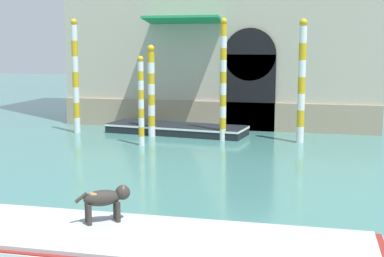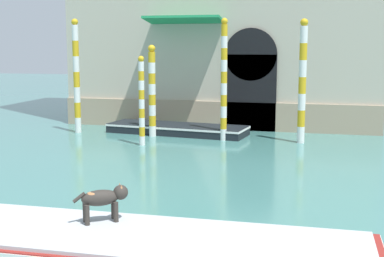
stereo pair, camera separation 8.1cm
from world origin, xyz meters
name	(u,v)px [view 2 (the right image)]	position (x,y,z in m)	size (l,w,h in m)	color
boat_foreground	(113,251)	(0.51, 5.56, 0.37)	(8.43, 2.18, 0.69)	maroon
dog_on_deck	(104,198)	(0.19, 6.00, 1.10)	(0.82, 0.62, 0.63)	#332D28
boat_moored_near_palazzo	(177,129)	(-2.15, 19.04, 0.21)	(6.00, 2.45, 0.38)	black
mooring_pole_0	(76,76)	(-6.28, 18.33, 2.38)	(0.27, 0.27, 4.72)	white
mooring_pole_1	(142,101)	(-2.71, 16.24, 1.65)	(0.22, 0.22, 3.27)	white
mooring_pole_2	(302,81)	(2.93, 18.15, 2.33)	(0.29, 0.29, 4.61)	white
mooring_pole_3	(224,80)	(0.01, 17.98, 2.35)	(0.25, 0.25, 4.66)	white
mooring_pole_4	(152,91)	(-2.95, 18.19, 1.85)	(0.29, 0.29, 3.66)	white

